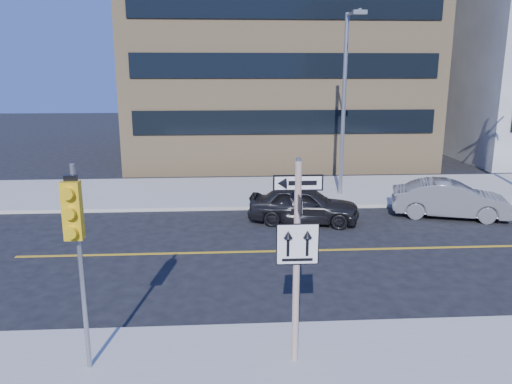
{
  "coord_description": "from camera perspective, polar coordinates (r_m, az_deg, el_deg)",
  "views": [
    {
      "loc": [
        -1.31,
        -11.27,
        5.73
      ],
      "look_at": [
        -0.36,
        4.0,
        2.0
      ],
      "focal_mm": 35.0,
      "sensor_mm": 36.0,
      "label": 1
    }
  ],
  "objects": [
    {
      "name": "ground",
      "position": [
        12.71,
        2.83,
        -13.12
      ],
      "size": [
        120.0,
        120.0,
        0.0
      ],
      "primitive_type": "plane",
      "color": "black",
      "rests_on": "ground"
    },
    {
      "name": "sign_pole",
      "position": [
        9.45,
        4.69,
        -6.76
      ],
      "size": [
        0.92,
        0.92,
        4.06
      ],
      "color": "white",
      "rests_on": "near_sidewalk"
    },
    {
      "name": "parked_car_b",
      "position": [
        21.36,
        21.29,
        -0.78
      ],
      "size": [
        2.75,
        4.72,
        1.47
      ],
      "primitive_type": "imported",
      "rotation": [
        0.0,
        0.0,
        1.29
      ],
      "color": "slate",
      "rests_on": "ground"
    },
    {
      "name": "building_brick",
      "position": [
        36.57,
        1.75,
        18.82
      ],
      "size": [
        18.0,
        18.0,
        18.0
      ],
      "primitive_type": "cube",
      "color": "tan",
      "rests_on": "ground"
    },
    {
      "name": "traffic_signal",
      "position": [
        9.42,
        -20.01,
        -3.84
      ],
      "size": [
        0.32,
        0.45,
        4.0
      ],
      "color": "gray",
      "rests_on": "near_sidewalk"
    },
    {
      "name": "streetlight_a",
      "position": [
        22.68,
        10.19,
        11.02
      ],
      "size": [
        0.55,
        2.25,
        8.0
      ],
      "color": "gray",
      "rests_on": "far_sidewalk"
    },
    {
      "name": "parked_car_a",
      "position": [
        19.3,
        5.48,
        -1.41
      ],
      "size": [
        2.56,
        4.49,
        1.44
      ],
      "primitive_type": "imported",
      "rotation": [
        0.0,
        0.0,
        1.36
      ],
      "color": "black",
      "rests_on": "ground"
    }
  ]
}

